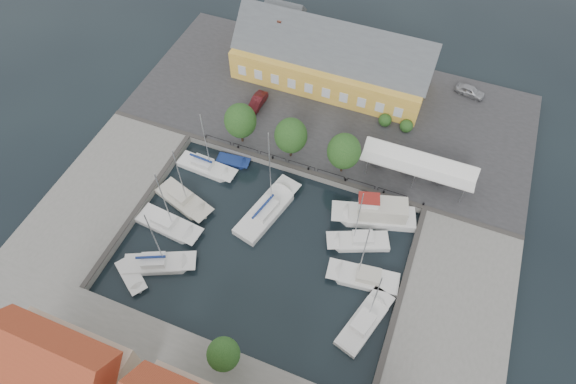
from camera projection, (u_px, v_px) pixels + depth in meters
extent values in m
plane|color=black|center=(269.00, 237.00, 57.39)|extent=(140.00, 140.00, 0.00)
cube|color=#2D2D30|center=(331.00, 108.00, 69.50)|extent=(56.00, 26.00, 1.00)
cube|color=slate|center=(103.00, 192.00, 60.65)|extent=(12.00, 24.00, 1.00)
cube|color=slate|center=(452.00, 316.00, 51.14)|extent=(12.00, 24.00, 1.00)
cube|color=#383533|center=(300.00, 169.00, 62.13)|extent=(56.00, 0.60, 0.12)
cube|color=#383533|center=(141.00, 203.00, 58.97)|extent=(0.60, 24.00, 0.12)
cube|color=#383533|center=(401.00, 295.00, 51.92)|extent=(0.60, 24.00, 0.12)
cylinder|color=black|center=(205.00, 137.00, 65.21)|extent=(0.24, 0.24, 0.40)
cylinder|color=black|center=(238.00, 147.00, 64.13)|extent=(0.24, 0.24, 0.40)
cylinder|color=black|center=(273.00, 158.00, 63.05)|extent=(0.24, 0.24, 0.40)
cylinder|color=black|center=(308.00, 169.00, 61.97)|extent=(0.24, 0.24, 0.40)
cylinder|color=black|center=(345.00, 180.00, 60.89)|extent=(0.24, 0.24, 0.40)
cylinder|color=black|center=(384.00, 192.00, 59.81)|extent=(0.24, 0.24, 0.40)
cylinder|color=black|center=(423.00, 204.00, 58.73)|extent=(0.24, 0.24, 0.40)
cube|color=gold|center=(331.00, 68.00, 70.42)|extent=(28.00, 10.00, 4.50)
cube|color=#474C51|center=(332.00, 48.00, 67.59)|extent=(28.56, 7.60, 7.60)
cube|color=gold|center=(283.00, 32.00, 76.26)|extent=(6.00, 6.00, 3.50)
cube|color=brown|center=(280.00, 24.00, 67.82)|extent=(0.60, 0.60, 1.20)
cube|color=white|center=(419.00, 164.00, 59.25)|extent=(14.00, 4.00, 0.25)
cylinder|color=silver|center=(366.00, 167.00, 60.67)|extent=(0.10, 0.10, 2.70)
cylinder|color=silver|center=(374.00, 147.00, 62.62)|extent=(0.10, 0.10, 2.70)
cylinder|color=silver|center=(413.00, 181.00, 59.37)|extent=(0.10, 0.10, 2.70)
cylinder|color=silver|center=(420.00, 160.00, 61.33)|extent=(0.10, 0.10, 2.70)
cylinder|color=silver|center=(462.00, 196.00, 58.07)|extent=(0.10, 0.10, 2.70)
cylinder|color=silver|center=(467.00, 174.00, 60.03)|extent=(0.10, 0.10, 2.70)
cylinder|color=black|center=(242.00, 136.00, 64.20)|extent=(0.30, 0.30, 2.10)
ellipsoid|color=#1C481A|center=(240.00, 121.00, 61.90)|extent=(4.20, 4.20, 4.83)
cylinder|color=black|center=(291.00, 150.00, 62.69)|extent=(0.30, 0.30, 2.10)
ellipsoid|color=#1C481A|center=(291.00, 136.00, 60.39)|extent=(4.20, 4.20, 4.83)
cylinder|color=black|center=(342.00, 166.00, 61.18)|extent=(0.30, 0.30, 2.10)
ellipsoid|color=#1C481A|center=(344.00, 151.00, 58.88)|extent=(4.20, 4.20, 4.83)
imported|color=#A5A7AD|center=(470.00, 91.00, 69.77)|extent=(4.52, 2.53, 1.45)
imported|color=#4F1216|center=(257.00, 102.00, 68.48)|extent=(1.66, 4.37, 1.42)
cube|color=white|center=(264.00, 216.00, 59.02)|extent=(5.04, 8.90, 1.50)
cube|color=white|center=(269.00, 206.00, 58.88)|extent=(5.31, 10.50, 0.08)
cube|color=white|center=(264.00, 209.00, 58.10)|extent=(2.87, 3.77, 0.90)
cylinder|color=silver|center=(270.00, 171.00, 54.11)|extent=(0.12, 0.12, 12.59)
cube|color=navy|center=(263.00, 206.00, 57.39)|extent=(1.20, 4.13, 0.22)
cube|color=white|center=(380.00, 219.00, 58.81)|extent=(8.80, 5.26, 1.80)
cube|color=white|center=(373.00, 214.00, 58.11)|extent=(10.36, 5.60, 0.08)
cube|color=beige|center=(383.00, 210.00, 57.19)|extent=(6.19, 4.10, 2.20)
cube|color=white|center=(369.00, 202.00, 56.16)|extent=(2.66, 2.27, 1.20)
cube|color=maroon|center=(369.00, 198.00, 55.63)|extent=(2.88, 2.41, 0.10)
cube|color=white|center=(363.00, 243.00, 56.88)|extent=(6.47, 4.61, 1.30)
cube|color=white|center=(357.00, 240.00, 56.32)|extent=(7.53, 4.97, 0.08)
cube|color=white|center=(363.00, 238.00, 55.95)|extent=(2.86, 2.49, 0.90)
cylinder|color=silver|center=(358.00, 219.00, 52.57)|extent=(0.12, 0.12, 9.31)
cube|color=white|center=(369.00, 280.00, 54.07)|extent=(6.85, 3.52, 1.30)
cube|color=white|center=(362.00, 276.00, 53.63)|extent=(8.14, 3.58, 0.08)
cube|color=beige|center=(369.00, 275.00, 53.16)|extent=(2.84, 2.17, 0.90)
cylinder|color=silver|center=(363.00, 254.00, 49.74)|extent=(0.12, 0.12, 9.85)
cube|color=white|center=(361.00, 327.00, 50.88)|extent=(4.39, 7.01, 1.30)
cube|color=white|center=(366.00, 319.00, 50.70)|extent=(4.68, 8.23, 0.08)
cube|color=white|center=(363.00, 322.00, 50.02)|extent=(2.45, 3.02, 0.90)
cylinder|color=silver|center=(375.00, 298.00, 47.25)|extent=(0.12, 0.12, 9.13)
cube|color=white|center=(203.00, 167.00, 63.58)|extent=(6.74, 2.76, 1.30)
cube|color=white|center=(208.00, 166.00, 62.81)|extent=(8.05, 2.74, 0.08)
cube|color=white|center=(203.00, 162.00, 62.61)|extent=(2.73, 1.77, 0.90)
cylinder|color=silver|center=(206.00, 143.00, 58.82)|extent=(0.12, 0.12, 9.64)
cube|color=navy|center=(201.00, 158.00, 62.04)|extent=(3.31, 0.41, 0.22)
cube|color=beige|center=(181.00, 199.00, 60.56)|extent=(7.02, 4.66, 1.30)
cube|color=beige|center=(185.00, 200.00, 59.70)|extent=(8.22, 4.95, 0.08)
cube|color=beige|center=(180.00, 195.00, 59.57)|extent=(3.05, 2.61, 0.90)
cylinder|color=silver|center=(180.00, 178.00, 55.62)|extent=(0.12, 0.12, 9.71)
cube|color=white|center=(165.00, 224.00, 58.40)|extent=(7.03, 3.41, 1.30)
cube|color=white|center=(170.00, 224.00, 57.61)|extent=(8.37, 3.43, 0.08)
cube|color=white|center=(164.00, 220.00, 57.42)|extent=(2.89, 2.13, 0.90)
cylinder|color=silver|center=(165.00, 202.00, 53.42)|extent=(0.12, 0.12, 10.08)
cube|color=white|center=(154.00, 265.00, 55.16)|extent=(7.15, 5.11, 1.30)
cube|color=white|center=(160.00, 262.00, 54.63)|extent=(8.32, 5.57, 0.08)
cube|color=white|center=(154.00, 260.00, 54.24)|extent=(3.16, 2.69, 0.90)
cylinder|color=silver|center=(155.00, 240.00, 50.69)|extent=(0.12, 0.12, 9.84)
cube|color=navy|center=(151.00, 257.00, 53.62)|extent=(3.13, 1.59, 0.22)
cube|color=white|center=(130.00, 274.00, 54.51)|extent=(4.45, 3.86, 0.90)
cube|color=white|center=(131.00, 275.00, 53.87)|extent=(5.09, 4.25, 0.08)
cube|color=navy|center=(231.00, 161.00, 64.18)|extent=(3.80, 2.18, 0.80)
cube|color=navy|center=(233.00, 160.00, 63.75)|extent=(4.52, 2.18, 0.08)
cube|color=tan|center=(67.00, 381.00, 43.39)|extent=(11.00, 8.00, 7.00)
cube|color=#AB4725|center=(45.00, 366.00, 39.54)|extent=(11.33, 6.50, 6.50)
cube|color=brown|center=(9.00, 347.00, 38.79)|extent=(0.70, 0.70, 1.00)
cube|color=brown|center=(60.00, 371.00, 37.80)|extent=(0.60, 0.60, 0.80)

